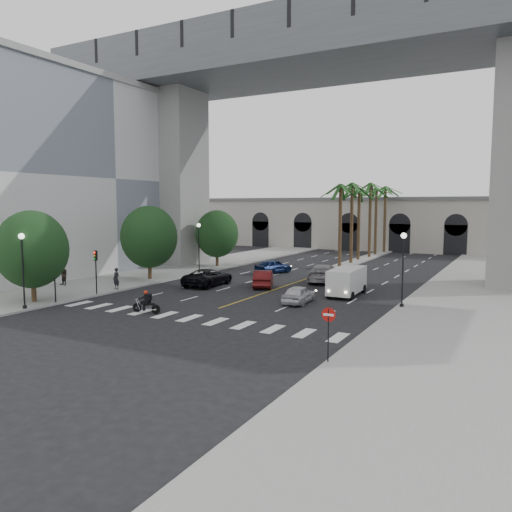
{
  "coord_description": "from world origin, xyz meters",
  "views": [
    {
      "loc": [
        18.74,
        -27.24,
        7.26
      ],
      "look_at": [
        0.83,
        6.0,
        3.4
      ],
      "focal_mm": 35.0,
      "sensor_mm": 36.0,
      "label": 1
    }
  ],
  "objects_px": {
    "car_e": "(273,266)",
    "do_not_enter_sign": "(328,323)",
    "car_c": "(208,277)",
    "car_d": "(324,273)",
    "car_a": "(299,294)",
    "car_b": "(263,279)",
    "pedestrian_a": "(116,279)",
    "lamp_post_right": "(403,263)",
    "motorcycle_rider": "(147,303)",
    "traffic_signal_near": "(54,270)",
    "lamp_post_left_near": "(23,264)",
    "lamp_post_left_far": "(199,244)",
    "traffic_signal_far": "(96,265)",
    "cargo_van": "(347,280)",
    "pedestrian_b": "(63,275)"
  },
  "relations": [
    {
      "from": "car_e",
      "to": "do_not_enter_sign",
      "type": "distance_m",
      "value": 30.68
    },
    {
      "from": "car_e",
      "to": "car_c",
      "type": "bearing_deg",
      "value": 97.49
    },
    {
      "from": "car_c",
      "to": "car_d",
      "type": "distance_m",
      "value": 10.99
    },
    {
      "from": "car_a",
      "to": "car_b",
      "type": "xyz_separation_m",
      "value": [
        -5.72,
        5.3,
        0.08
      ]
    },
    {
      "from": "car_c",
      "to": "pedestrian_a",
      "type": "height_order",
      "value": "pedestrian_a"
    },
    {
      "from": "lamp_post_right",
      "to": "car_a",
      "type": "relative_size",
      "value": 1.37
    },
    {
      "from": "motorcycle_rider",
      "to": "car_c",
      "type": "bearing_deg",
      "value": 97.78
    },
    {
      "from": "traffic_signal_near",
      "to": "car_d",
      "type": "bearing_deg",
      "value": 55.2
    },
    {
      "from": "lamp_post_left_near",
      "to": "car_a",
      "type": "relative_size",
      "value": 1.37
    },
    {
      "from": "lamp_post_left_far",
      "to": "pedestrian_a",
      "type": "xyz_separation_m",
      "value": [
        -0.1,
        -12.08,
        -2.16
      ]
    },
    {
      "from": "traffic_signal_far",
      "to": "cargo_van",
      "type": "bearing_deg",
      "value": 28.53
    },
    {
      "from": "traffic_signal_near",
      "to": "car_a",
      "type": "xyz_separation_m",
      "value": [
        15.52,
        8.91,
        -1.84
      ]
    },
    {
      "from": "lamp_post_left_near",
      "to": "traffic_signal_near",
      "type": "height_order",
      "value": "lamp_post_left_near"
    },
    {
      "from": "traffic_signal_far",
      "to": "car_d",
      "type": "xyz_separation_m",
      "value": [
        13.53,
        15.47,
        -1.66
      ]
    },
    {
      "from": "lamp_post_left_near",
      "to": "car_e",
      "type": "xyz_separation_m",
      "value": [
        6.75,
        25.04,
        -2.46
      ]
    },
    {
      "from": "car_e",
      "to": "do_not_enter_sign",
      "type": "bearing_deg",
      "value": 137.25
    },
    {
      "from": "lamp_post_left_near",
      "to": "car_b",
      "type": "bearing_deg",
      "value": 59.35
    },
    {
      "from": "traffic_signal_near",
      "to": "cargo_van",
      "type": "height_order",
      "value": "traffic_signal_near"
    },
    {
      "from": "lamp_post_right",
      "to": "motorcycle_rider",
      "type": "relative_size",
      "value": 2.49
    },
    {
      "from": "traffic_signal_far",
      "to": "lamp_post_left_near",
      "type": "bearing_deg",
      "value": -90.88
    },
    {
      "from": "traffic_signal_near",
      "to": "car_b",
      "type": "bearing_deg",
      "value": 55.41
    },
    {
      "from": "pedestrian_a",
      "to": "lamp_post_left_far",
      "type": "bearing_deg",
      "value": 95.16
    },
    {
      "from": "lamp_post_right",
      "to": "car_c",
      "type": "relative_size",
      "value": 0.97
    },
    {
      "from": "cargo_van",
      "to": "do_not_enter_sign",
      "type": "height_order",
      "value": "do_not_enter_sign"
    },
    {
      "from": "traffic_signal_far",
      "to": "car_d",
      "type": "bearing_deg",
      "value": 48.83
    },
    {
      "from": "traffic_signal_near",
      "to": "car_b",
      "type": "height_order",
      "value": "traffic_signal_near"
    },
    {
      "from": "traffic_signal_far",
      "to": "motorcycle_rider",
      "type": "height_order",
      "value": "traffic_signal_far"
    },
    {
      "from": "pedestrian_b",
      "to": "cargo_van",
      "type": "bearing_deg",
      "value": 26.74
    },
    {
      "from": "lamp_post_left_far",
      "to": "car_b",
      "type": "distance_m",
      "value": 11.07
    },
    {
      "from": "traffic_signal_near",
      "to": "car_d",
      "type": "height_order",
      "value": "traffic_signal_near"
    },
    {
      "from": "car_b",
      "to": "pedestrian_b",
      "type": "height_order",
      "value": "pedestrian_b"
    },
    {
      "from": "car_a",
      "to": "traffic_signal_near",
      "type": "bearing_deg",
      "value": 26.93
    },
    {
      "from": "car_b",
      "to": "car_d",
      "type": "bearing_deg",
      "value": -149.08
    },
    {
      "from": "car_e",
      "to": "cargo_van",
      "type": "bearing_deg",
      "value": 157.2
    },
    {
      "from": "car_a",
      "to": "car_d",
      "type": "relative_size",
      "value": 0.67
    },
    {
      "from": "lamp_post_left_far",
      "to": "traffic_signal_near",
      "type": "relative_size",
      "value": 1.47
    },
    {
      "from": "traffic_signal_near",
      "to": "car_a",
      "type": "height_order",
      "value": "traffic_signal_near"
    },
    {
      "from": "car_a",
      "to": "car_b",
      "type": "relative_size",
      "value": 0.86
    },
    {
      "from": "pedestrian_a",
      "to": "do_not_enter_sign",
      "type": "bearing_deg",
      "value": -18.52
    },
    {
      "from": "car_b",
      "to": "car_c",
      "type": "height_order",
      "value": "car_c"
    },
    {
      "from": "lamp_post_left_far",
      "to": "pedestrian_a",
      "type": "distance_m",
      "value": 12.27
    },
    {
      "from": "traffic_signal_far",
      "to": "do_not_enter_sign",
      "type": "bearing_deg",
      "value": -19.01
    },
    {
      "from": "traffic_signal_near",
      "to": "car_b",
      "type": "relative_size",
      "value": 0.81
    },
    {
      "from": "motorcycle_rider",
      "to": "car_d",
      "type": "height_order",
      "value": "car_d"
    },
    {
      "from": "lamp_post_left_far",
      "to": "traffic_signal_far",
      "type": "distance_m",
      "value": 14.52
    },
    {
      "from": "motorcycle_rider",
      "to": "cargo_van",
      "type": "bearing_deg",
      "value": 46.65
    },
    {
      "from": "traffic_signal_far",
      "to": "pedestrian_a",
      "type": "xyz_separation_m",
      "value": [
        -0.2,
        2.42,
        -1.45
      ]
    },
    {
      "from": "lamp_post_left_near",
      "to": "cargo_van",
      "type": "height_order",
      "value": "lamp_post_left_near"
    },
    {
      "from": "lamp_post_left_near",
      "to": "lamp_post_left_far",
      "type": "xyz_separation_m",
      "value": [
        0.0,
        21.0,
        0.0
      ]
    },
    {
      "from": "lamp_post_left_near",
      "to": "car_c",
      "type": "distance_m",
      "value": 15.99
    }
  ]
}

